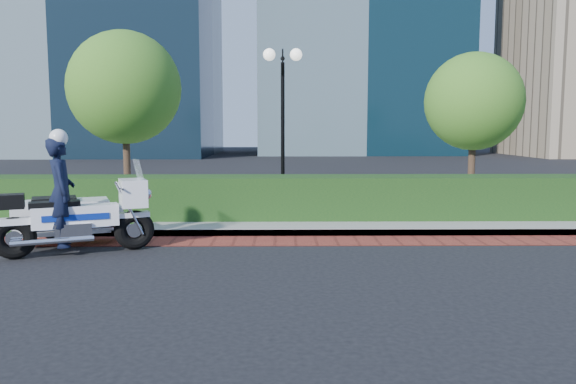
{
  "coord_description": "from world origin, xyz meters",
  "views": [
    {
      "loc": [
        0.97,
        -9.73,
        2.28
      ],
      "look_at": [
        1.1,
        1.58,
        1.0
      ],
      "focal_mm": 35.0,
      "sensor_mm": 36.0,
      "label": 1
    }
  ],
  "objects_px": {
    "tree_c": "(474,102)",
    "police_motorcycle": "(68,209)",
    "tree_b": "(125,88)",
    "lamppost": "(283,103)"
  },
  "relations": [
    {
      "from": "lamppost",
      "to": "tree_b",
      "type": "bearing_deg",
      "value": 163.89
    },
    {
      "from": "lamppost",
      "to": "tree_c",
      "type": "height_order",
      "value": "tree_c"
    },
    {
      "from": "lamppost",
      "to": "tree_b",
      "type": "xyz_separation_m",
      "value": [
        -4.5,
        1.3,
        0.48
      ]
    },
    {
      "from": "tree_b",
      "to": "police_motorcycle",
      "type": "relative_size",
      "value": 1.69
    },
    {
      "from": "tree_c",
      "to": "police_motorcycle",
      "type": "height_order",
      "value": "tree_c"
    },
    {
      "from": "lamppost",
      "to": "police_motorcycle",
      "type": "relative_size",
      "value": 1.46
    },
    {
      "from": "tree_b",
      "to": "lamppost",
      "type": "bearing_deg",
      "value": -16.11
    },
    {
      "from": "tree_b",
      "to": "police_motorcycle",
      "type": "bearing_deg",
      "value": -85.35
    },
    {
      "from": "lamppost",
      "to": "tree_b",
      "type": "distance_m",
      "value": 4.71
    },
    {
      "from": "tree_c",
      "to": "police_motorcycle",
      "type": "xyz_separation_m",
      "value": [
        -9.53,
        -5.82,
        -2.27
      ]
    }
  ]
}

